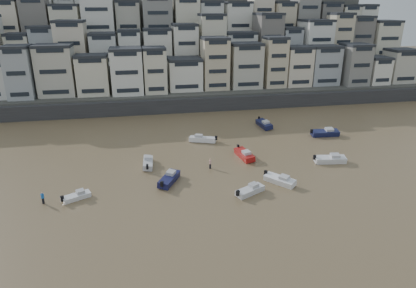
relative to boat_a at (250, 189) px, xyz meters
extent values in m
cube|color=#38383A|center=(-3.43, 45.68, 1.06)|extent=(140.00, 3.00, 3.50)
cube|color=#4C4C47|center=(1.57, 52.68, 1.31)|extent=(140.00, 14.00, 4.00)
cube|color=#4C4C47|center=(1.57, 64.68, 4.31)|extent=(140.00, 14.00, 10.00)
cube|color=#4C4C47|center=(1.57, 76.68, 8.31)|extent=(140.00, 14.00, 18.00)
cube|color=#4C4C47|center=(1.57, 88.68, 12.31)|extent=(140.00, 16.00, 26.00)
cube|color=#4C4C47|center=(1.57, 102.68, 15.31)|extent=(140.00, 18.00, 32.00)
camera|label=1|loc=(-15.00, -45.33, 24.59)|focal=32.00mm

